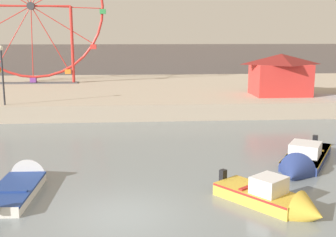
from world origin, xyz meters
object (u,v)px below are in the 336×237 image
(motorboat_white_red_stripe, at_px, (22,182))
(motorboat_mustard_yellow, at_px, (276,199))
(promenade_lamp_near, at_px, (2,66))
(carnival_booth_red_striped, at_px, (280,74))
(motorboat_navy_blue, at_px, (302,162))
(ferris_wheel_red_frame, at_px, (31,8))

(motorboat_white_red_stripe, distance_m, motorboat_mustard_yellow, 9.46)
(promenade_lamp_near, bearing_deg, motorboat_mustard_yellow, -49.21)
(motorboat_mustard_yellow, distance_m, carnival_booth_red_striped, 20.07)
(motorboat_white_red_stripe, height_order, motorboat_mustard_yellow, motorboat_mustard_yellow)
(motorboat_navy_blue, relative_size, motorboat_white_red_stripe, 1.18)
(ferris_wheel_red_frame, height_order, carnival_booth_red_striped, ferris_wheel_red_frame)
(motorboat_white_red_stripe, xyz_separation_m, ferris_wheel_red_frame, (-5.24, 25.76, 7.93))
(ferris_wheel_red_frame, bearing_deg, motorboat_navy_blue, -54.94)
(motorboat_mustard_yellow, relative_size, carnival_booth_red_striped, 0.86)
(motorboat_navy_blue, distance_m, ferris_wheel_red_frame, 30.49)
(motorboat_navy_blue, xyz_separation_m, ferris_wheel_red_frame, (-16.92, 24.11, 7.87))
(carnival_booth_red_striped, relative_size, promenade_lamp_near, 1.17)
(motorboat_navy_blue, bearing_deg, carnival_booth_red_striped, -163.16)
(motorboat_white_red_stripe, relative_size, ferris_wheel_red_frame, 0.35)
(motorboat_mustard_yellow, relative_size, ferris_wheel_red_frame, 0.28)
(motorboat_mustard_yellow, bearing_deg, ferris_wheel_red_frame, 169.11)
(motorboat_navy_blue, bearing_deg, motorboat_white_red_stripe, -50.38)
(motorboat_navy_blue, distance_m, carnival_booth_red_striped, 15.25)
(motorboat_mustard_yellow, height_order, ferris_wheel_red_frame, ferris_wheel_red_frame)
(motorboat_mustard_yellow, distance_m, ferris_wheel_red_frame, 32.76)
(ferris_wheel_red_frame, xyz_separation_m, carnival_booth_red_striped, (20.75, -9.57, -5.35))
(ferris_wheel_red_frame, relative_size, carnival_booth_red_striped, 3.03)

